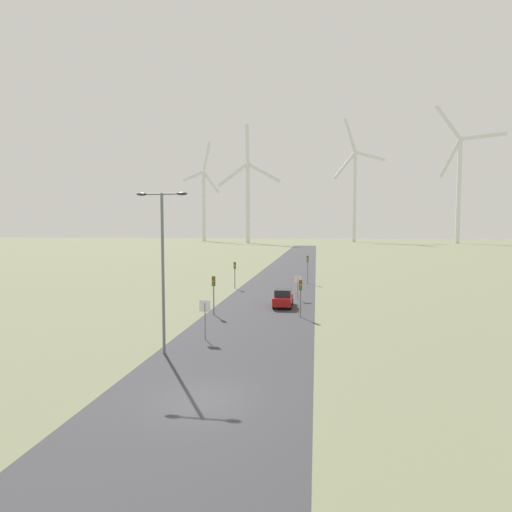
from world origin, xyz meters
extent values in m
plane|color=#757A5B|center=(0.00, 0.00, 0.00)|extent=(600.00, 600.00, 0.00)
cube|color=#38383D|center=(0.00, 48.00, 0.00)|extent=(10.00, 240.00, 0.01)
cylinder|color=slate|center=(-4.42, 6.46, 5.04)|extent=(0.18, 0.18, 10.07)
cylinder|color=slate|center=(-4.42, 6.46, 10.02)|extent=(2.60, 0.10, 0.10)
ellipsoid|color=#333338|center=(-5.72, 6.46, 10.02)|extent=(0.70, 0.32, 0.20)
ellipsoid|color=#333338|center=(-3.12, 6.46, 10.02)|extent=(0.70, 0.32, 0.20)
cylinder|color=slate|center=(-2.70, 9.89, 1.32)|extent=(0.07, 0.07, 2.63)
cube|color=white|center=(-2.70, 9.88, 2.41)|extent=(0.81, 0.01, 0.81)
cube|color=red|center=(-2.70, 9.89, 2.41)|extent=(0.76, 0.02, 0.76)
cylinder|color=slate|center=(3.10, 26.64, 1.27)|extent=(0.07, 0.07, 2.53)
cube|color=white|center=(3.10, 26.63, 2.30)|extent=(0.81, 0.01, 0.81)
cube|color=red|center=(3.10, 26.64, 2.30)|extent=(0.76, 0.02, 0.76)
cylinder|color=slate|center=(-4.16, 17.90, 1.78)|extent=(0.11, 0.11, 3.57)
cube|color=#4C511E|center=(-4.16, 17.90, 3.12)|extent=(0.28, 0.24, 0.90)
sphere|color=red|center=(-4.16, 17.76, 3.39)|extent=(0.16, 0.16, 0.16)
sphere|color=gold|center=(-4.16, 17.76, 3.12)|extent=(0.16, 0.16, 0.16)
sphere|color=green|center=(-4.16, 17.76, 2.85)|extent=(0.16, 0.16, 0.16)
cylinder|color=slate|center=(3.73, 18.08, 1.68)|extent=(0.11, 0.11, 3.35)
cube|color=#4C511E|center=(3.73, 18.08, 2.90)|extent=(0.28, 0.24, 0.90)
sphere|color=red|center=(3.73, 17.94, 3.17)|extent=(0.16, 0.16, 0.16)
sphere|color=gold|center=(3.73, 17.94, 2.90)|extent=(0.16, 0.16, 0.16)
sphere|color=green|center=(3.73, 17.94, 2.63)|extent=(0.16, 0.16, 0.16)
cylinder|color=slate|center=(-5.50, 33.95, 1.76)|extent=(0.11, 0.11, 3.51)
cube|color=#4C511E|center=(-5.50, 33.95, 3.06)|extent=(0.28, 0.24, 0.90)
sphere|color=red|center=(-5.50, 33.81, 3.33)|extent=(0.16, 0.16, 0.16)
sphere|color=gold|center=(-5.50, 33.81, 3.06)|extent=(0.16, 0.16, 0.16)
sphere|color=green|center=(-5.50, 33.81, 2.79)|extent=(0.16, 0.16, 0.16)
cylinder|color=slate|center=(3.87, 40.09, 2.02)|extent=(0.11, 0.11, 4.03)
cube|color=#4C511E|center=(3.87, 40.09, 3.58)|extent=(0.28, 0.24, 0.90)
sphere|color=red|center=(3.87, 39.95, 3.85)|extent=(0.16, 0.16, 0.16)
sphere|color=gold|center=(3.87, 39.95, 3.58)|extent=(0.16, 0.16, 0.16)
sphere|color=green|center=(3.87, 39.95, 3.31)|extent=(0.16, 0.16, 0.16)
cube|color=maroon|center=(1.81, 22.62, 0.73)|extent=(1.80, 4.10, 0.80)
cube|color=#1E2328|center=(1.81, 22.47, 1.48)|extent=(1.56, 2.10, 0.70)
cylinder|color=black|center=(0.98, 23.89, 0.33)|extent=(0.22, 0.66, 0.66)
cylinder|color=black|center=(2.64, 23.89, 0.33)|extent=(0.22, 0.66, 0.66)
cylinder|color=black|center=(0.98, 21.35, 0.33)|extent=(0.22, 0.66, 0.66)
cylinder|color=black|center=(2.64, 21.35, 0.33)|extent=(0.22, 0.66, 0.66)
cylinder|color=silver|center=(-65.96, 230.13, 21.85)|extent=(2.20, 2.20, 43.71)
sphere|color=silver|center=(-65.96, 230.13, 43.71)|extent=(2.60, 2.60, 2.60)
cube|color=silver|center=(-63.46, 228.81, 52.98)|extent=(6.43, 3.70, 17.84)
cube|color=silver|center=(-74.32, 234.53, 41.52)|extent=(16.19, 8.84, 5.84)
cube|color=silver|center=(-60.10, 227.05, 36.62)|extent=(12.33, 6.81, 14.46)
cylinder|color=silver|center=(-31.97, 197.77, 21.38)|extent=(2.20, 2.20, 42.76)
sphere|color=silver|center=(-31.97, 197.77, 42.76)|extent=(2.60, 2.60, 2.60)
cube|color=silver|center=(-40.95, 200.18, 37.10)|extent=(17.94, 5.26, 12.19)
cube|color=silver|center=(-22.73, 195.29, 37.54)|extent=(18.33, 5.37, 11.41)
cube|color=silver|center=(-32.21, 197.83, 53.65)|extent=(2.33, 1.07, 20.53)
cylinder|color=silver|center=(27.03, 224.86, 26.15)|extent=(2.20, 2.20, 52.29)
sphere|color=silver|center=(27.03, 224.86, 52.29)|extent=(2.60, 2.60, 2.60)
cube|color=silver|center=(20.96, 222.14, 44.35)|extent=(12.84, 6.12, 16.03)
cube|color=silver|center=(36.34, 229.03, 50.50)|extent=(17.93, 8.41, 5.13)
cube|color=silver|center=(23.80, 223.41, 62.02)|extent=(7.81, 3.87, 18.85)
cylinder|color=silver|center=(78.85, 207.54, 27.20)|extent=(2.20, 2.20, 54.40)
sphere|color=silver|center=(78.85, 207.54, 54.40)|extent=(2.60, 2.60, 2.60)
cube|color=silver|center=(72.56, 208.10, 63.55)|extent=(13.38, 1.67, 18.26)
cube|color=silver|center=(74.10, 207.96, 44.35)|extent=(10.61, 1.43, 19.70)
cube|color=silver|center=(89.90, 206.57, 55.30)|extent=(20.99, 2.34, 3.48)
camera|label=1|loc=(5.06, -17.21, 7.89)|focal=28.00mm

